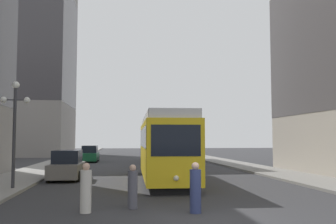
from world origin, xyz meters
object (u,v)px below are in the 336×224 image
(pedestrian_crossing_far, at_px, (86,190))
(pedestrian_on_sidewalk, at_px, (195,189))
(parked_car_left_mid, at_px, (90,154))
(parked_car_left_near, at_px, (67,166))
(streetcar, at_px, (164,146))
(transit_bus, at_px, (175,145))
(pedestrian_crossing_near, at_px, (133,188))
(lamp_post_left_near, at_px, (15,117))

(pedestrian_crossing_far, relative_size, pedestrian_on_sidewalk, 0.99)
(parked_car_left_mid, distance_m, pedestrian_crossing_far, 30.16)
(parked_car_left_near, relative_size, pedestrian_crossing_far, 2.57)
(streetcar, relative_size, pedestrian_crossing_far, 7.35)
(parked_car_left_near, xyz_separation_m, pedestrian_crossing_far, (2.07, -11.08, -0.06))
(parked_car_left_mid, bearing_deg, parked_car_left_near, -88.91)
(transit_bus, bearing_deg, pedestrian_crossing_far, -106.42)
(pedestrian_crossing_near, relative_size, lamp_post_left_near, 0.30)
(streetcar, xyz_separation_m, transit_bus, (3.19, 17.11, -0.15))
(streetcar, distance_m, pedestrian_crossing_far, 10.20)
(parked_car_left_mid, distance_m, pedestrian_crossing_near, 29.69)
(streetcar, relative_size, parked_car_left_mid, 2.75)
(parked_car_left_near, relative_size, pedestrian_crossing_near, 2.74)
(parked_car_left_mid, bearing_deg, streetcar, -73.03)
(streetcar, distance_m, transit_bus, 17.41)
(transit_bus, height_order, pedestrian_on_sidewalk, transit_bus)
(streetcar, distance_m, pedestrian_crossing_near, 9.11)
(pedestrian_crossing_far, bearing_deg, lamp_post_left_near, -64.21)
(pedestrian_crossing_far, distance_m, pedestrian_on_sidewalk, 3.72)
(lamp_post_left_near, bearing_deg, parked_car_left_near, 69.21)
(pedestrian_on_sidewalk, height_order, lamp_post_left_near, lamp_post_left_near)
(parked_car_left_near, xyz_separation_m, pedestrian_crossing_near, (3.68, -10.45, -0.11))
(streetcar, height_order, lamp_post_left_near, lamp_post_left_near)
(transit_bus, bearing_deg, streetcar, -102.13)
(parked_car_left_mid, xyz_separation_m, pedestrian_crossing_near, (3.68, -29.46, -0.11))
(parked_car_left_mid, height_order, lamp_post_left_near, lamp_post_left_near)
(pedestrian_crossing_far, height_order, lamp_post_left_near, lamp_post_left_near)
(streetcar, bearing_deg, lamp_post_left_near, -155.02)
(pedestrian_on_sidewalk, bearing_deg, pedestrian_crossing_near, -35.25)
(parked_car_left_mid, height_order, pedestrian_on_sidewalk, parked_car_left_mid)
(parked_car_left_mid, height_order, pedestrian_crossing_far, parked_car_left_mid)
(streetcar, height_order, parked_car_left_mid, streetcar)
(parked_car_left_near, distance_m, lamp_post_left_near, 6.02)
(transit_bus, relative_size, pedestrian_on_sidewalk, 7.56)
(pedestrian_on_sidewalk, bearing_deg, pedestrian_crossing_far, -14.52)
(pedestrian_crossing_near, distance_m, pedestrian_crossing_far, 1.73)
(pedestrian_crossing_near, height_order, pedestrian_on_sidewalk, pedestrian_on_sidewalk)
(parked_car_left_mid, relative_size, pedestrian_on_sidewalk, 2.64)
(transit_bus, height_order, parked_car_left_near, transit_bus)
(pedestrian_crossing_near, height_order, pedestrian_crossing_far, pedestrian_crossing_far)
(streetcar, relative_size, pedestrian_on_sidewalk, 7.25)
(pedestrian_on_sidewalk, xyz_separation_m, lamp_post_left_near, (-7.66, 6.57, 2.79))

